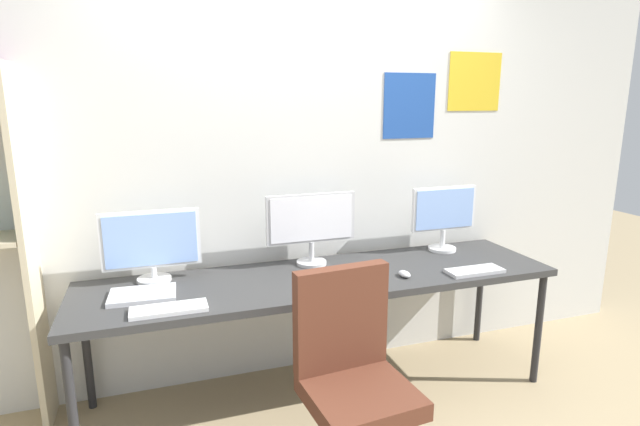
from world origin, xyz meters
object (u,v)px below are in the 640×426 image
object	(u,v)px
office_chair	(353,403)
monitor_left	(152,244)
keyboard_right	(475,271)
keyboard_center	(337,288)
laptop_closed	(143,295)
computer_mouse	(405,274)
keyboard_left	(169,309)
monitor_right	(444,214)
desk	(323,283)
monitor_center	(311,224)

from	to	relation	value
office_chair	monitor_left	size ratio (longest dim) A/B	1.92
keyboard_right	keyboard_center	bearing A→B (deg)	180.00
keyboard_right	laptop_closed	distance (m)	1.81
monitor_left	keyboard_right	bearing A→B (deg)	-14.26
keyboard_center	computer_mouse	world-z (taller)	computer_mouse
office_chair	computer_mouse	size ratio (longest dim) A/B	10.31
computer_mouse	laptop_closed	world-z (taller)	computer_mouse
keyboard_left	computer_mouse	bearing A→B (deg)	3.00
office_chair	keyboard_center	bearing A→B (deg)	78.20
computer_mouse	keyboard_center	bearing A→B (deg)	-171.16
monitor_right	computer_mouse	distance (m)	0.65
keyboard_center	laptop_closed	world-z (taller)	laptop_closed
office_chair	laptop_closed	bearing A→B (deg)	140.88
keyboard_center	laptop_closed	bearing A→B (deg)	167.11
keyboard_right	computer_mouse	world-z (taller)	computer_mouse
monitor_right	desk	bearing A→B (deg)	-166.73
keyboard_right	computer_mouse	bearing A→B (deg)	170.89
keyboard_center	office_chair	bearing A→B (deg)	-101.80
desk	computer_mouse	distance (m)	0.46
keyboard_center	keyboard_right	world-z (taller)	same
monitor_left	monitor_center	world-z (taller)	monitor_center
desk	keyboard_right	bearing A→B (deg)	-15.31
keyboard_center	monitor_center	bearing A→B (deg)	90.00
keyboard_left	monitor_center	bearing A→B (deg)	27.77
office_chair	keyboard_right	size ratio (longest dim) A/B	2.99
computer_mouse	monitor_center	bearing A→B (deg)	138.59
monitor_left	keyboard_center	world-z (taller)	monitor_left
office_chair	monitor_center	world-z (taller)	monitor_center
desk	monitor_right	size ratio (longest dim) A/B	5.92
keyboard_center	keyboard_right	xyz separation A→B (m)	(0.84, 0.00, 0.00)
computer_mouse	monitor_left	bearing A→B (deg)	164.17
office_chair	keyboard_center	size ratio (longest dim) A/B	2.52
keyboard_left	keyboard_right	bearing A→B (deg)	0.00
keyboard_right	laptop_closed	world-z (taller)	laptop_closed
desk	keyboard_right	size ratio (longest dim) A/B	8.04
monitor_left	monitor_right	distance (m)	1.80
monitor_center	monitor_left	bearing A→B (deg)	180.00
desk	laptop_closed	xyz separation A→B (m)	(-0.96, -0.01, 0.06)
keyboard_left	laptop_closed	xyz separation A→B (m)	(-0.12, 0.22, 0.00)
monitor_center	computer_mouse	bearing A→B (deg)	-41.41
monitor_right	keyboard_right	xyz separation A→B (m)	(-0.06, -0.44, -0.23)
desk	computer_mouse	xyz separation A→B (m)	(0.43, -0.16, 0.06)
monitor_right	computer_mouse	world-z (taller)	monitor_right
keyboard_right	keyboard_left	bearing A→B (deg)	180.00
office_chair	keyboard_right	distance (m)	1.11
keyboard_right	desk	bearing A→B (deg)	164.69
office_chair	desk	bearing A→B (deg)	81.97
keyboard_center	computer_mouse	xyz separation A→B (m)	(0.43, 0.07, 0.01)
monitor_center	keyboard_center	bearing A→B (deg)	-90.00
keyboard_center	desk	bearing A→B (deg)	90.00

